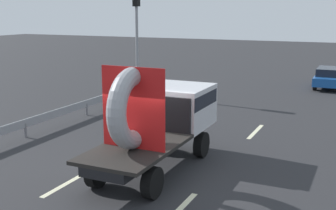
{
  "coord_description": "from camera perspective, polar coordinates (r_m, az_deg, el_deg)",
  "views": [
    {
      "loc": [
        5.87,
        -10.61,
        4.73
      ],
      "look_at": [
        0.26,
        1.45,
        1.83
      ],
      "focal_mm": 46.28,
      "sensor_mm": 36.0,
      "label": 1
    }
  ],
  "objects": [
    {
      "name": "lane_dash_left_far",
      "position": [
        19.34,
        1.76,
        -1.85
      ],
      "size": [
        0.16,
        2.19,
        0.01
      ],
      "primitive_type": "cube",
      "rotation": [
        0.0,
        0.0,
        1.57
      ],
      "color": "beige",
      "rests_on": "ground_plane"
    },
    {
      "name": "guardrail",
      "position": [
        18.75,
        -14.21,
        -1.01
      ],
      "size": [
        0.1,
        15.9,
        0.71
      ],
      "color": "gray",
      "rests_on": "ground_plane"
    },
    {
      "name": "distant_sedan",
      "position": [
        28.87,
        20.55,
        3.46
      ],
      "size": [
        1.67,
        3.91,
        1.27
      ],
      "color": "black",
      "rests_on": "ground_plane"
    },
    {
      "name": "flatbed_truck",
      "position": [
        13.4,
        -0.56,
        -1.32
      ],
      "size": [
        2.02,
        5.72,
        3.29
      ],
      "color": "black",
      "rests_on": "ground_plane"
    },
    {
      "name": "ground_plane",
      "position": [
        13.02,
        -3.78,
        -9.03
      ],
      "size": [
        120.0,
        120.0,
        0.0
      ],
      "primitive_type": "plane",
      "color": "#28282B"
    },
    {
      "name": "traffic_light",
      "position": [
        24.49,
        -4.13,
        10.15
      ],
      "size": [
        0.42,
        0.36,
        5.87
      ],
      "color": "gray",
      "rests_on": "ground_plane"
    },
    {
      "name": "lane_dash_right_far",
      "position": [
        17.68,
        11.45,
        -3.45
      ],
      "size": [
        0.16,
        2.25,
        0.01
      ],
      "primitive_type": "cube",
      "rotation": [
        0.0,
        0.0,
        1.57
      ],
      "color": "beige",
      "rests_on": "ground_plane"
    },
    {
      "name": "lane_dash_left_near",
      "position": [
        12.7,
        -12.91,
        -9.87
      ],
      "size": [
        0.16,
        2.3,
        0.01
      ],
      "primitive_type": "cube",
      "rotation": [
        0.0,
        0.0,
        1.57
      ],
      "color": "beige",
      "rests_on": "ground_plane"
    }
  ]
}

